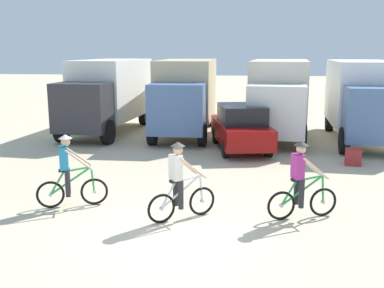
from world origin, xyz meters
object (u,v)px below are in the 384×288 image
(box_truck_white_box, at_px, (108,92))
(box_truck_cream_rv, at_px, (279,95))
(supply_crate, at_px, (353,157))
(cyclist_orange_shirt, at_px, (69,173))
(cyclist_cowboy_hat, at_px, (180,184))
(sedan_parked, at_px, (241,127))
(cyclist_near_camera, at_px, (301,183))
(box_truck_avon_van, at_px, (363,97))
(box_truck_tan_camper, at_px, (186,93))

(box_truck_white_box, relative_size, box_truck_cream_rv, 1.00)
(box_truck_cream_rv, xyz_separation_m, supply_crate, (2.19, -4.88, -1.60))
(supply_crate, bearing_deg, cyclist_orange_shirt, -147.07)
(cyclist_orange_shirt, xyz_separation_m, supply_crate, (7.89, 5.11, -0.57))
(box_truck_cream_rv, height_order, cyclist_cowboy_hat, box_truck_cream_rv)
(sedan_parked, bearing_deg, cyclist_near_camera, -78.57)
(box_truck_cream_rv, relative_size, cyclist_near_camera, 3.81)
(cyclist_orange_shirt, distance_m, cyclist_cowboy_hat, 2.87)
(cyclist_orange_shirt, bearing_deg, sedan_parked, 59.68)
(cyclist_near_camera, bearing_deg, cyclist_orange_shirt, 178.51)
(box_truck_cream_rv, relative_size, supply_crate, 12.76)
(cyclist_cowboy_hat, bearing_deg, cyclist_near_camera, 8.30)
(sedan_parked, bearing_deg, supply_crate, -26.51)
(box_truck_avon_van, bearing_deg, cyclist_cowboy_hat, -122.34)
(box_truck_cream_rv, distance_m, cyclist_near_camera, 10.19)
(supply_crate, bearing_deg, box_truck_tan_camper, 141.07)
(box_truck_tan_camper, relative_size, cyclist_orange_shirt, 3.72)
(box_truck_white_box, bearing_deg, cyclist_cowboy_hat, -65.41)
(sedan_parked, bearing_deg, cyclist_orange_shirt, -120.32)
(box_truck_cream_rv, bearing_deg, cyclist_near_camera, -90.88)
(sedan_parked, height_order, cyclist_orange_shirt, cyclist_orange_shirt)
(cyclist_orange_shirt, bearing_deg, supply_crate, 32.93)
(sedan_parked, relative_size, supply_crate, 8.21)
(box_truck_tan_camper, height_order, box_truck_avon_van, same)
(box_truck_cream_rv, bearing_deg, box_truck_white_box, 178.17)
(box_truck_white_box, distance_m, sedan_parked, 7.08)
(box_truck_white_box, bearing_deg, box_truck_tan_camper, 0.23)
(sedan_parked, distance_m, cyclist_cowboy_hat, 7.66)
(box_truck_avon_van, distance_m, cyclist_near_camera, 10.27)
(box_truck_cream_rv, bearing_deg, sedan_parked, -118.21)
(supply_crate, bearing_deg, sedan_parked, 153.49)
(box_truck_cream_rv, relative_size, sedan_parked, 1.55)
(box_truck_tan_camper, bearing_deg, sedan_parked, -51.64)
(box_truck_white_box, relative_size, cyclist_orange_shirt, 3.80)
(box_truck_white_box, xyz_separation_m, cyclist_cowboy_hat, (4.94, -10.79, -1.03))
(box_truck_white_box, distance_m, supply_crate, 11.37)
(box_truck_avon_van, bearing_deg, box_truck_tan_camper, 173.73)
(sedan_parked, distance_m, cyclist_near_camera, 7.30)
(box_truck_cream_rv, bearing_deg, box_truck_tan_camper, 176.37)
(box_truck_avon_van, xyz_separation_m, supply_crate, (-1.23, -4.31, -1.60))
(box_truck_tan_camper, relative_size, sedan_parked, 1.51)
(supply_crate, bearing_deg, box_truck_white_box, 152.87)
(box_truck_avon_van, xyz_separation_m, cyclist_orange_shirt, (-9.13, -9.42, -1.03))
(cyclist_near_camera, bearing_deg, box_truck_cream_rv, 89.12)
(box_truck_avon_van, height_order, cyclist_orange_shirt, box_truck_avon_van)
(box_truck_avon_van, xyz_separation_m, cyclist_near_camera, (-3.58, -9.57, -1.03))
(box_truck_tan_camper, relative_size, cyclist_cowboy_hat, 3.72)
(sedan_parked, xyz_separation_m, cyclist_orange_shirt, (-4.10, -7.01, -0.04))
(cyclist_orange_shirt, height_order, cyclist_cowboy_hat, same)
(sedan_parked, bearing_deg, box_truck_avon_van, 25.68)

